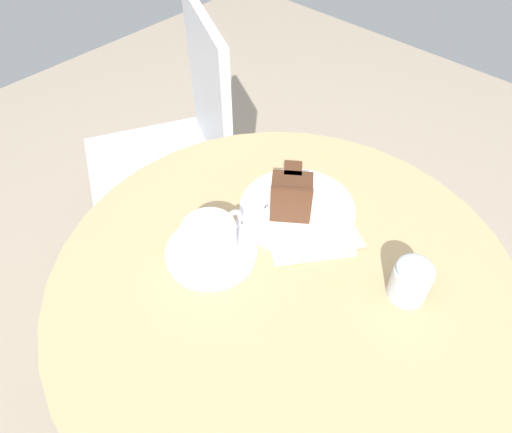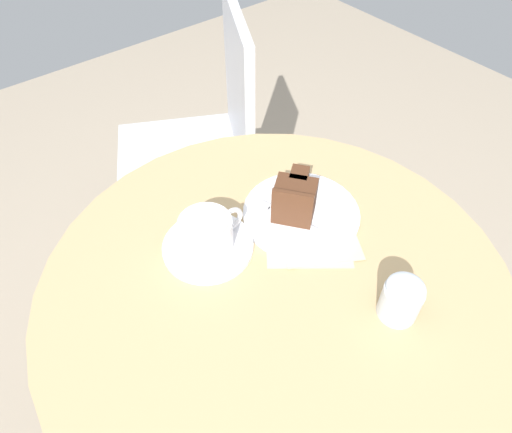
{
  "view_description": "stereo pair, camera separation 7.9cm",
  "coord_description": "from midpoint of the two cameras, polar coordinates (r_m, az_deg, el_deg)",
  "views": [
    {
      "loc": [
        -0.35,
        -0.27,
        1.33
      ],
      "look_at": [
        0.04,
        0.1,
        0.74
      ],
      "focal_mm": 32.0,
      "sensor_mm": 36.0,
      "label": 1
    },
    {
      "loc": [
        -0.3,
        -0.32,
        1.33
      ],
      "look_at": [
        0.04,
        0.1,
        0.74
      ],
      "focal_mm": 32.0,
      "sensor_mm": 36.0,
      "label": 2
    }
  ],
  "objects": [
    {
      "name": "teaspoon",
      "position": [
        0.79,
        -6.21,
        -4.03
      ],
      "size": [
        0.02,
        0.09,
        0.0
      ],
      "rotation": [
        0.0,
        0.0,
        1.6
      ],
      "color": "silver",
      "rests_on": "saucer"
    },
    {
      "name": "cafe_table",
      "position": [
        0.86,
        4.98,
        -12.26
      ],
      "size": [
        0.79,
        0.79,
        0.7
      ],
      "color": "tan",
      "rests_on": "ground"
    },
    {
      "name": "napkin",
      "position": [
        0.83,
        9.75,
        -2.38
      ],
      "size": [
        0.21,
        0.21,
        0.0
      ],
      "rotation": [
        0.0,
        0.0,
        5.62
      ],
      "color": "beige",
      "rests_on": "cafe_table"
    },
    {
      "name": "fork",
      "position": [
        0.84,
        5.45,
        0.32
      ],
      "size": [
        0.06,
        0.14,
        0.0
      ],
      "rotation": [
        0.0,
        0.0,
        1.91
      ],
      "color": "silver",
      "rests_on": "cake_plate"
    },
    {
      "name": "saucer",
      "position": [
        0.8,
        -3.18,
        -3.9
      ],
      "size": [
        0.16,
        0.16,
        0.01
      ],
      "color": "white",
      "rests_on": "cafe_table"
    },
    {
      "name": "cafe_chair",
      "position": [
        1.34,
        -4.19,
        10.02
      ],
      "size": [
        0.51,
        0.51,
        0.87
      ],
      "rotation": [
        0.0,
        0.0,
        4.22
      ],
      "color": "#BCBCC1",
      "rests_on": "ground"
    },
    {
      "name": "cake_plate",
      "position": [
        0.85,
        8.31,
        0.2
      ],
      "size": [
        0.22,
        0.22,
        0.01
      ],
      "color": "white",
      "rests_on": "cafe_table"
    },
    {
      "name": "coffee_cup",
      "position": [
        0.77,
        -3.21,
        -2.17
      ],
      "size": [
        0.12,
        0.09,
        0.06
      ],
      "color": "white",
      "rests_on": "saucer"
    },
    {
      "name": "sugar_pot",
      "position": [
        0.74,
        20.74,
        -9.8
      ],
      "size": [
        0.06,
        0.06,
        0.08
      ],
      "color": "silver",
      "rests_on": "cafe_table"
    },
    {
      "name": "cake_slice",
      "position": [
        0.82,
        7.68,
        2.1
      ],
      "size": [
        0.1,
        0.09,
        0.08
      ],
      "rotation": [
        0.0,
        0.0,
        0.65
      ],
      "color": "#422619",
      "rests_on": "cake_plate"
    },
    {
      "name": "ground_plane",
      "position": [
        1.4,
        3.27,
        -24.59
      ],
      "size": [
        4.4,
        4.4,
        0.01
      ],
      "primitive_type": "cube",
      "color": "gray",
      "rests_on": "ground"
    }
  ]
}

